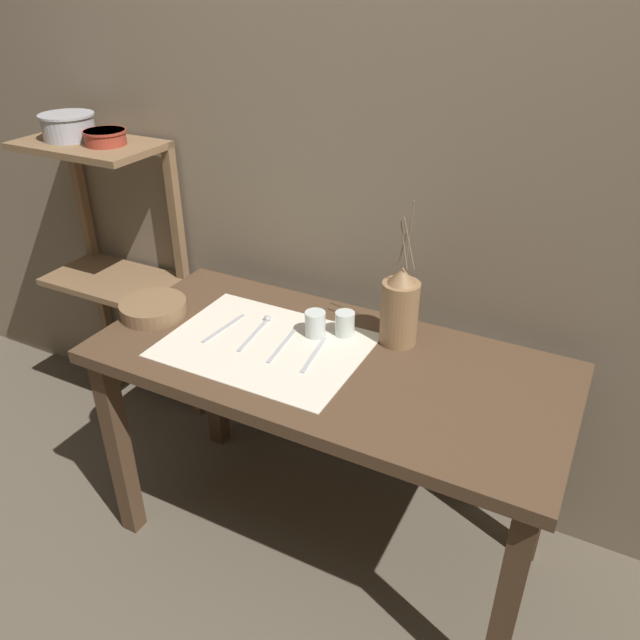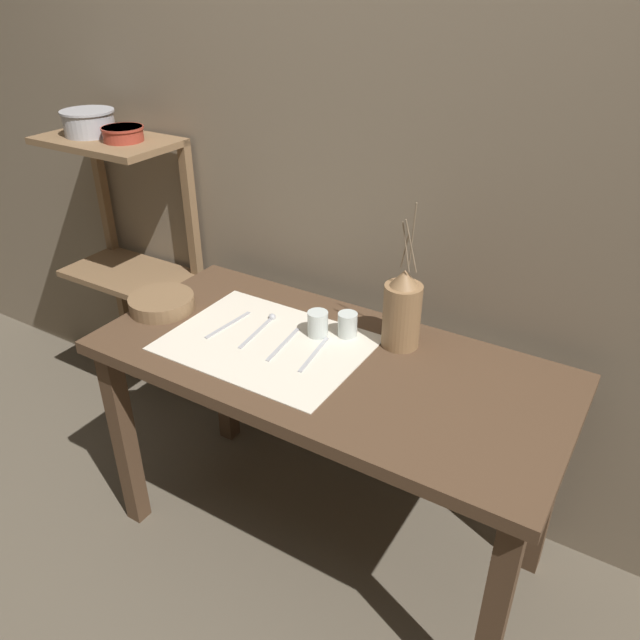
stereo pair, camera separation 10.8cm
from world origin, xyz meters
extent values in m
plane|color=brown|center=(0.00, 0.00, 0.00)|extent=(12.00, 12.00, 0.00)
cube|color=#7A6B56|center=(0.00, 0.43, 1.20)|extent=(7.00, 0.06, 2.40)
cube|color=#4C3523|center=(0.00, 0.00, 0.74)|extent=(1.40, 0.65, 0.04)
cube|color=#4C3523|center=(-0.64, -0.26, 0.36)|extent=(0.06, 0.06, 0.72)
cube|color=#4C3523|center=(0.64, -0.26, 0.36)|extent=(0.06, 0.06, 0.72)
cube|color=#4C3523|center=(-0.64, 0.26, 0.36)|extent=(0.06, 0.06, 0.72)
cube|color=#4C3523|center=(0.64, 0.26, 0.36)|extent=(0.06, 0.06, 0.72)
cube|color=brown|center=(-1.07, 0.23, 1.20)|extent=(0.52, 0.30, 0.02)
cube|color=brown|center=(-1.07, 0.23, 0.67)|extent=(0.52, 0.30, 0.02)
cube|color=brown|center=(-1.31, 0.37, 0.60)|extent=(0.04, 0.04, 1.21)
cube|color=brown|center=(-0.82, 0.37, 0.60)|extent=(0.04, 0.04, 1.21)
cube|color=beige|center=(-0.20, -0.03, 0.76)|extent=(0.59, 0.44, 0.00)
cylinder|color=olive|center=(0.15, 0.18, 0.86)|extent=(0.11, 0.11, 0.20)
cone|color=olive|center=(0.15, 0.18, 0.98)|extent=(0.08, 0.08, 0.05)
cylinder|color=#847056|center=(0.17, 0.16, 1.09)|extent=(0.04, 0.03, 0.16)
cylinder|color=#847056|center=(0.15, 0.17, 1.07)|extent=(0.03, 0.03, 0.12)
cylinder|color=#847056|center=(0.15, 0.16, 1.08)|extent=(0.03, 0.02, 0.15)
cylinder|color=#847056|center=(0.16, 0.19, 1.11)|extent=(0.02, 0.03, 0.20)
cylinder|color=brown|center=(-0.62, -0.03, 0.78)|extent=(0.21, 0.21, 0.05)
cylinder|color=silver|center=(-0.09, 0.09, 0.80)|extent=(0.06, 0.06, 0.08)
cylinder|color=silver|center=(-0.01, 0.14, 0.80)|extent=(0.06, 0.06, 0.08)
cube|color=#A8A8AD|center=(-0.36, -0.01, 0.77)|extent=(0.03, 0.20, 0.00)
cube|color=#A8A8AD|center=(-0.25, 0.00, 0.77)|extent=(0.03, 0.20, 0.00)
sphere|color=#A8A8AD|center=(-0.27, 0.10, 0.77)|extent=(0.02, 0.02, 0.02)
cube|color=#A8A8AD|center=(-0.15, -0.01, 0.77)|extent=(0.03, 0.20, 0.00)
cube|color=#A8A8AD|center=(-0.04, -0.01, 0.77)|extent=(0.04, 0.20, 0.00)
cylinder|color=#A8A8AD|center=(-1.15, 0.23, 1.25)|extent=(0.18, 0.18, 0.09)
cylinder|color=#A8A8AD|center=(-1.15, 0.23, 1.29)|extent=(0.19, 0.19, 0.01)
cylinder|color=#9E3828|center=(-0.98, 0.23, 1.23)|extent=(0.14, 0.14, 0.05)
cylinder|color=#9E3828|center=(-0.98, 0.23, 1.26)|extent=(0.15, 0.15, 0.01)
camera|label=1|loc=(0.68, -1.36, 1.76)|focal=35.00mm
camera|label=2|loc=(0.77, -1.30, 1.76)|focal=35.00mm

